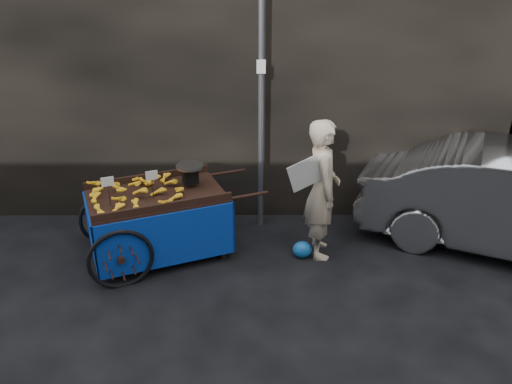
{
  "coord_description": "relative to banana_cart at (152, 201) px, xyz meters",
  "views": [
    {
      "loc": [
        0.2,
        -5.49,
        3.63
      ],
      "look_at": [
        0.23,
        0.5,
        0.9
      ],
      "focal_mm": 35.0,
      "sensor_mm": 36.0,
      "label": 1
    }
  ],
  "objects": [
    {
      "name": "banana_cart",
      "position": [
        0.0,
        0.0,
        0.0
      ],
      "size": [
        2.63,
        1.89,
        1.31
      ],
      "rotation": [
        0.0,
        0.0,
        0.38
      ],
      "color": "black",
      "rests_on": "ground"
    },
    {
      "name": "ground",
      "position": [
        1.13,
        -0.43,
        -0.81
      ],
      "size": [
        80.0,
        80.0,
        0.0
      ],
      "primitive_type": "plane",
      "color": "black",
      "rests_on": "ground"
    },
    {
      "name": "vendor",
      "position": [
        2.23,
        0.04,
        0.14
      ],
      "size": [
        0.74,
        0.7,
        1.9
      ],
      "rotation": [
        0.0,
        0.0,
        1.59
      ],
      "color": "tan",
      "rests_on": "ground"
    },
    {
      "name": "plastic_bag",
      "position": [
        1.99,
        -0.09,
        -0.69
      ],
      "size": [
        0.26,
        0.21,
        0.24
      ],
      "primitive_type": "ellipsoid",
      "color": "#175DAC",
      "rests_on": "ground"
    },
    {
      "name": "building_wall",
      "position": [
        1.53,
        2.17,
        1.69
      ],
      "size": [
        13.5,
        2.0,
        5.0
      ],
      "color": "black",
      "rests_on": "ground"
    },
    {
      "name": "street_pole",
      "position": [
        1.43,
        0.87,
        1.2
      ],
      "size": [
        0.12,
        0.1,
        4.0
      ],
      "color": "slate",
      "rests_on": "ground"
    }
  ]
}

